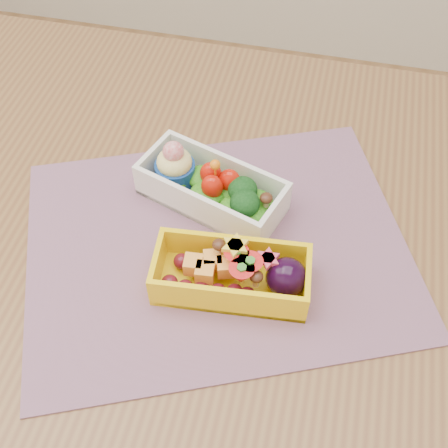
% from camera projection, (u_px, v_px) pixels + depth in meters
% --- Properties ---
extents(ground, '(3.00, 3.00, 0.00)m').
position_uv_depth(ground, '(229.00, 437.00, 1.29)').
color(ground, olive).
extents(table, '(1.20, 0.80, 0.75)m').
position_uv_depth(table, '(233.00, 284.00, 0.78)').
color(table, brown).
rests_on(table, ground).
extents(placemat, '(0.56, 0.51, 0.00)m').
position_uv_depth(placemat, '(217.00, 245.00, 0.70)').
color(placemat, gray).
rests_on(placemat, table).
extents(bento_white, '(0.20, 0.14, 0.08)m').
position_uv_depth(bento_white, '(211.00, 187.00, 0.72)').
color(bento_white, white).
rests_on(bento_white, placemat).
extents(bento_yellow, '(0.18, 0.09, 0.06)m').
position_uv_depth(bento_yellow, '(235.00, 274.00, 0.64)').
color(bento_yellow, yellow).
rests_on(bento_yellow, placemat).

